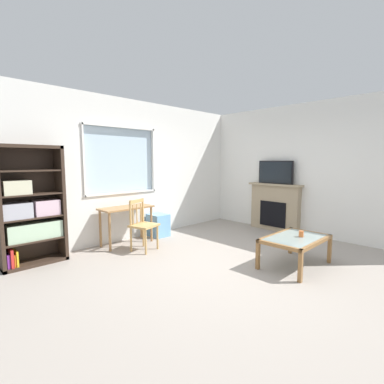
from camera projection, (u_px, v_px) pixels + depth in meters
ground at (225, 266)px, 4.24m from camera, size 6.29×5.75×0.02m
wall_back_with_window at (137, 171)px, 5.81m from camera, size 5.29×0.15×2.79m
wall_right at (306, 170)px, 5.97m from camera, size 0.12×4.95×2.79m
bookshelf at (30, 211)px, 4.24m from camera, size 0.90×0.38×1.81m
desk_under_window at (126, 213)px, 5.30m from camera, size 0.99×0.45×0.72m
wooden_chair at (143, 224)px, 4.95m from camera, size 0.52×0.50×0.90m
plastic_drawer_unit at (158, 225)px, 5.92m from camera, size 0.35×0.40×0.47m
fireplace at (275, 207)px, 6.40m from camera, size 0.26×1.24×1.07m
tv at (276, 172)px, 6.30m from camera, size 0.06×0.83×0.52m
coffee_table at (295, 241)px, 4.21m from camera, size 1.07×0.69×0.45m
sippy_cup at (301, 234)px, 4.21m from camera, size 0.07×0.07×0.09m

